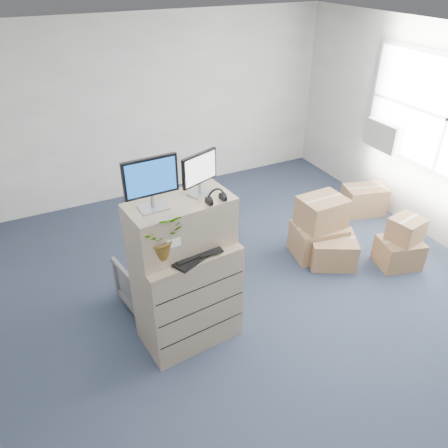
{
  "coord_description": "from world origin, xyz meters",
  "views": [
    {
      "loc": [
        -1.99,
        -3.05,
        3.51
      ],
      "look_at": [
        -0.28,
        0.4,
        1.09
      ],
      "focal_mm": 35.0,
      "sensor_mm": 36.0,
      "label": 1
    }
  ],
  "objects_px": {
    "filing_cabinet_lower": "(188,294)",
    "office_chair": "(153,279)",
    "monitor_right": "(200,172)",
    "monitor_left": "(151,181)",
    "keyboard": "(195,255)",
    "water_bottle": "(195,230)",
    "potted_plant": "(160,240)"
  },
  "relations": [
    {
      "from": "monitor_left",
      "to": "water_bottle",
      "type": "relative_size",
      "value": 1.58
    },
    {
      "from": "monitor_right",
      "to": "potted_plant",
      "type": "height_order",
      "value": "monitor_right"
    },
    {
      "from": "keyboard",
      "to": "water_bottle",
      "type": "distance_m",
      "value": 0.24
    },
    {
      "from": "water_bottle",
      "to": "potted_plant",
      "type": "xyz_separation_m",
      "value": [
        -0.39,
        -0.15,
        0.09
      ]
    },
    {
      "from": "keyboard",
      "to": "potted_plant",
      "type": "relative_size",
      "value": 1.16
    },
    {
      "from": "monitor_left",
      "to": "water_bottle",
      "type": "xyz_separation_m",
      "value": [
        0.38,
        -0.0,
        -0.6
      ]
    },
    {
      "from": "monitor_left",
      "to": "potted_plant",
      "type": "xyz_separation_m",
      "value": [
        -0.01,
        -0.15,
        -0.51
      ]
    },
    {
      "from": "monitor_left",
      "to": "keyboard",
      "type": "xyz_separation_m",
      "value": [
        0.3,
        -0.18,
        -0.74
      ]
    },
    {
      "from": "filing_cabinet_lower",
      "to": "monitor_right",
      "type": "distance_m",
      "value": 1.29
    },
    {
      "from": "filing_cabinet_lower",
      "to": "office_chair",
      "type": "height_order",
      "value": "filing_cabinet_lower"
    },
    {
      "from": "potted_plant",
      "to": "monitor_left",
      "type": "bearing_deg",
      "value": 84.95
    },
    {
      "from": "monitor_left",
      "to": "water_bottle",
      "type": "height_order",
      "value": "monitor_left"
    },
    {
      "from": "filing_cabinet_lower",
      "to": "water_bottle",
      "type": "bearing_deg",
      "value": 7.22
    },
    {
      "from": "keyboard",
      "to": "office_chair",
      "type": "relative_size",
      "value": 0.75
    },
    {
      "from": "keyboard",
      "to": "water_bottle",
      "type": "height_order",
      "value": "water_bottle"
    },
    {
      "from": "keyboard",
      "to": "office_chair",
      "type": "bearing_deg",
      "value": 80.25
    },
    {
      "from": "filing_cabinet_lower",
      "to": "monitor_right",
      "type": "bearing_deg",
      "value": 18.72
    },
    {
      "from": "filing_cabinet_lower",
      "to": "potted_plant",
      "type": "bearing_deg",
      "value": -161.58
    },
    {
      "from": "filing_cabinet_lower",
      "to": "keyboard",
      "type": "height_order",
      "value": "keyboard"
    },
    {
      "from": "monitor_left",
      "to": "potted_plant",
      "type": "distance_m",
      "value": 0.53
    },
    {
      "from": "monitor_right",
      "to": "office_chair",
      "type": "distance_m",
      "value": 1.63
    },
    {
      "from": "monitor_right",
      "to": "water_bottle",
      "type": "bearing_deg",
      "value": -163.77
    },
    {
      "from": "monitor_left",
      "to": "monitor_right",
      "type": "xyz_separation_m",
      "value": [
        0.47,
        0.07,
        -0.04
      ]
    },
    {
      "from": "potted_plant",
      "to": "office_chair",
      "type": "bearing_deg",
      "value": 82.8
    },
    {
      "from": "monitor_left",
      "to": "keyboard",
      "type": "bearing_deg",
      "value": -34.14
    },
    {
      "from": "office_chair",
      "to": "keyboard",
      "type": "bearing_deg",
      "value": 95.12
    },
    {
      "from": "keyboard",
      "to": "office_chair",
      "type": "height_order",
      "value": "keyboard"
    },
    {
      "from": "monitor_right",
      "to": "office_chair",
      "type": "xyz_separation_m",
      "value": [
        -0.39,
        0.54,
        -1.49
      ]
    },
    {
      "from": "water_bottle",
      "to": "office_chair",
      "type": "distance_m",
      "value": 1.16
    },
    {
      "from": "potted_plant",
      "to": "water_bottle",
      "type": "bearing_deg",
      "value": 21.01
    },
    {
      "from": "keyboard",
      "to": "water_bottle",
      "type": "xyz_separation_m",
      "value": [
        0.08,
        0.18,
        0.14
      ]
    },
    {
      "from": "filing_cabinet_lower",
      "to": "monitor_left",
      "type": "bearing_deg",
      "value": 167.12
    }
  ]
}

